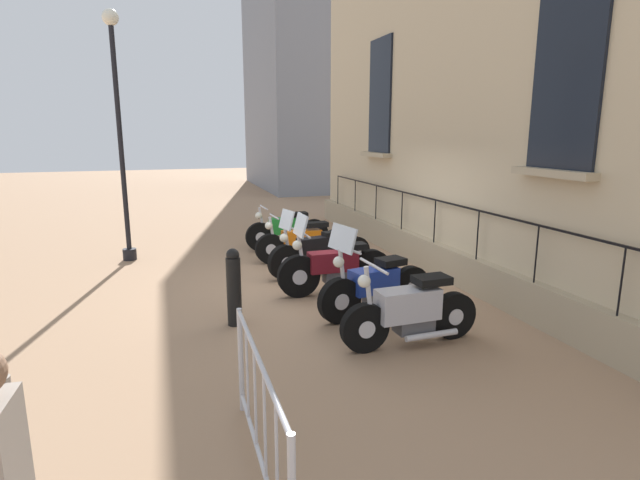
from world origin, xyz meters
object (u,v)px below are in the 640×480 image
(motorcycle_green, at_px, (287,231))
(motorcycle_maroon, at_px, (335,268))
(lamppost, at_px, (119,128))
(bollard, at_px, (234,287))
(motorcycle_orange, at_px, (303,242))
(motorcycle_black, at_px, (320,253))
(motorcycle_silver, at_px, (410,312))
(crowd_barrier, at_px, (260,414))
(motorcycle_blue, at_px, (375,286))

(motorcycle_green, bearing_deg, motorcycle_maroon, 89.46)
(lamppost, height_order, bollard, lamppost)
(motorcycle_green, height_order, motorcycle_orange, motorcycle_green)
(motorcycle_black, xyz_separation_m, motorcycle_silver, (-0.10, 3.45, 0.01))
(lamppost, height_order, crowd_barrier, lamppost)
(motorcycle_orange, height_order, motorcycle_black, motorcycle_black)
(motorcycle_silver, bearing_deg, motorcycle_green, -88.13)
(motorcycle_black, xyz_separation_m, motorcycle_maroon, (0.12, 1.18, 0.02))
(motorcycle_blue, bearing_deg, motorcycle_maroon, -79.17)
(motorcycle_silver, bearing_deg, bollard, -33.90)
(motorcycle_green, distance_m, motorcycle_orange, 1.16)
(motorcycle_blue, height_order, motorcycle_silver, motorcycle_blue)
(motorcycle_blue, bearing_deg, lamppost, -51.80)
(crowd_barrier, bearing_deg, motorcycle_blue, -127.01)
(motorcycle_green, relative_size, motorcycle_blue, 1.02)
(motorcycle_black, height_order, crowd_barrier, motorcycle_black)
(motorcycle_maroon, bearing_deg, crowd_barrier, 63.79)
(motorcycle_orange, height_order, lamppost, lamppost)
(motorcycle_blue, bearing_deg, bollard, -7.12)
(motorcycle_black, xyz_separation_m, motorcycle_blue, (-0.11, 2.34, 0.02))
(motorcycle_blue, bearing_deg, motorcycle_orange, -87.95)
(motorcycle_green, relative_size, motorcycle_orange, 0.94)
(crowd_barrier, relative_size, bollard, 1.93)
(motorcycle_orange, distance_m, crowd_barrier, 6.87)
(motorcycle_orange, relative_size, motorcycle_blue, 1.09)
(motorcycle_maroon, relative_size, motorcycle_silver, 1.05)
(motorcycle_black, relative_size, lamppost, 0.43)
(motorcycle_silver, xyz_separation_m, lamppost, (3.64, -5.74, 2.31))
(motorcycle_green, bearing_deg, motorcycle_silver, 91.87)
(motorcycle_orange, height_order, bollard, bollard)
(motorcycle_orange, relative_size, bollard, 1.89)
(motorcycle_orange, bearing_deg, bollard, 59.22)
(motorcycle_blue, xyz_separation_m, crowd_barrier, (2.30, 3.05, 0.12))
(motorcycle_silver, relative_size, crowd_barrier, 0.89)
(motorcycle_blue, distance_m, bollard, 2.05)
(motorcycle_green, distance_m, bollard, 4.74)
(motorcycle_silver, bearing_deg, motorcycle_orange, -88.50)
(motorcycle_green, distance_m, motorcycle_black, 2.28)
(motorcycle_maroon, distance_m, motorcycle_silver, 2.29)
(motorcycle_blue, bearing_deg, crowd_barrier, 52.99)
(motorcycle_black, bearing_deg, motorcycle_blue, 92.60)
(motorcycle_black, distance_m, lamppost, 4.81)
(motorcycle_blue, relative_size, motorcycle_silver, 1.01)
(motorcycle_silver, bearing_deg, motorcycle_maroon, -84.51)
(motorcycle_green, relative_size, motorcycle_black, 0.91)
(motorcycle_orange, distance_m, motorcycle_blue, 3.46)
(motorcycle_orange, height_order, motorcycle_silver, motorcycle_silver)
(motorcycle_black, bearing_deg, lamppost, -32.90)
(motorcycle_black, bearing_deg, motorcycle_green, -87.87)
(crowd_barrier, distance_m, bollard, 3.32)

